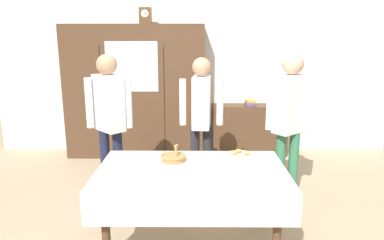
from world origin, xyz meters
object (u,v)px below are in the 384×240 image
(dining_table, at_px, (192,181))
(spoon_back_edge, at_px, (177,178))
(spoon_far_right, at_px, (138,180))
(tea_cup_center, at_px, (262,171))
(person_beside_shelf, at_px, (290,114))
(wall_cabinet, at_px, (135,92))
(mantel_clock, at_px, (145,16))
(bread_basket, at_px, (173,158))
(spoon_near_right, at_px, (213,156))
(person_behind_table_right, at_px, (109,113))
(tea_cup_mid_right, at_px, (235,171))
(tea_cup_far_left, at_px, (206,177))
(book_stack, at_px, (250,103))
(pastry_plate, at_px, (240,154))
(bookshelf_low, at_px, (249,130))
(person_behind_table_left, at_px, (201,112))

(dining_table, relative_size, spoon_back_edge, 14.00)
(dining_table, xyz_separation_m, spoon_far_right, (-0.44, -0.22, 0.10))
(tea_cup_center, relative_size, person_beside_shelf, 0.08)
(wall_cabinet, relative_size, tea_cup_center, 16.45)
(mantel_clock, bearing_deg, bread_basket, -77.16)
(tea_cup_center, relative_size, bread_basket, 0.54)
(bread_basket, height_order, person_beside_shelf, person_beside_shelf)
(spoon_near_right, relative_size, person_behind_table_right, 0.07)
(spoon_near_right, distance_m, spoon_back_edge, 0.64)
(dining_table, distance_m, mantel_clock, 3.09)
(mantel_clock, bearing_deg, tea_cup_mid_right, -67.90)
(tea_cup_far_left, relative_size, spoon_far_right, 1.09)
(book_stack, relative_size, pastry_plate, 0.76)
(book_stack, xyz_separation_m, tea_cup_center, (-0.30, -2.71, -0.08))
(mantel_clock, bearing_deg, pastry_plate, -61.61)
(tea_cup_mid_right, bearing_deg, tea_cup_center, 0.55)
(tea_cup_center, distance_m, spoon_near_right, 0.59)
(mantel_clock, bearing_deg, bookshelf_low, 1.82)
(dining_table, bearing_deg, mantel_clock, 105.32)
(dining_table, bearing_deg, bookshelf_low, 71.05)
(mantel_clock, height_order, tea_cup_center, mantel_clock)
(tea_cup_center, relative_size, spoon_near_right, 1.09)
(mantel_clock, xyz_separation_m, bookshelf_low, (1.62, 0.05, -1.76))
(tea_cup_far_left, distance_m, spoon_near_right, 0.58)
(bookshelf_low, bearing_deg, person_behind_table_left, -119.51)
(spoon_far_right, relative_size, spoon_back_edge, 1.00)
(pastry_plate, bearing_deg, bread_basket, -166.00)
(bookshelf_low, height_order, book_stack, book_stack)
(spoon_near_right, xyz_separation_m, spoon_back_edge, (-0.33, -0.54, 0.00))
(spoon_near_right, height_order, person_behind_table_right, person_behind_table_right)
(spoon_back_edge, bearing_deg, person_behind_table_left, 80.74)
(tea_cup_far_left, bearing_deg, tea_cup_center, 16.48)
(wall_cabinet, relative_size, mantel_clock, 8.91)
(dining_table, bearing_deg, book_stack, 71.05)
(spoon_near_right, distance_m, person_behind_table_left, 0.90)
(book_stack, bearing_deg, person_behind_table_left, -119.51)
(dining_table, bearing_deg, pastry_plate, 40.34)
(mantel_clock, height_order, bread_basket, mantel_clock)
(person_behind_table_left, bearing_deg, tea_cup_mid_right, -78.45)
(tea_cup_far_left, distance_m, tea_cup_mid_right, 0.29)
(pastry_plate, xyz_separation_m, spoon_back_edge, (-0.60, -0.58, -0.01))
(spoon_far_right, bearing_deg, book_stack, 64.79)
(spoon_near_right, bearing_deg, bookshelf_low, 72.88)
(tea_cup_center, xyz_separation_m, spoon_back_edge, (-0.72, -0.11, -0.02))
(bookshelf_low, distance_m, tea_cup_far_left, 2.98)
(bread_basket, bearing_deg, tea_cup_far_left, -56.67)
(bookshelf_low, height_order, person_behind_table_right, person_behind_table_right)
(book_stack, distance_m, bread_basket, 2.63)
(tea_cup_mid_right, height_order, person_behind_table_right, person_behind_table_right)
(wall_cabinet, height_order, person_behind_table_right, wall_cabinet)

